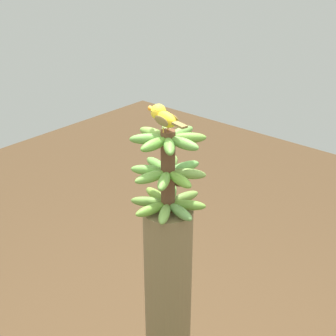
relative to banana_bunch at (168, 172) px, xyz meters
The scene contains 2 objects.
banana_bunch is the anchor object (origin of this frame).
perched_bird 0.22m from the banana_bunch, 119.93° to the left, with size 0.08×0.21×0.09m.
Camera 1 is at (-1.23, -1.07, 2.34)m, focal length 51.08 mm.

